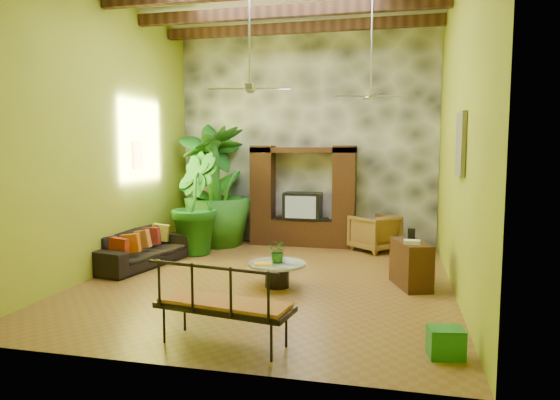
% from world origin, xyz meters
% --- Properties ---
extents(ground, '(7.00, 7.00, 0.00)m').
position_xyz_m(ground, '(0.00, 0.00, 0.00)').
color(ground, brown).
rests_on(ground, ground).
extents(back_wall, '(6.00, 0.02, 5.00)m').
position_xyz_m(back_wall, '(0.00, 3.50, 2.50)').
color(back_wall, '#ABB92A').
rests_on(back_wall, ground).
extents(left_wall, '(0.02, 7.00, 5.00)m').
position_xyz_m(left_wall, '(-3.00, 0.00, 2.50)').
color(left_wall, '#ABB92A').
rests_on(left_wall, ground).
extents(right_wall, '(0.02, 7.00, 5.00)m').
position_xyz_m(right_wall, '(3.00, 0.00, 2.50)').
color(right_wall, '#ABB92A').
rests_on(right_wall, ground).
extents(stone_accent_wall, '(5.98, 0.10, 4.98)m').
position_xyz_m(stone_accent_wall, '(0.00, 3.44, 2.50)').
color(stone_accent_wall, '#3A3C42').
rests_on(stone_accent_wall, ground).
extents(entertainment_center, '(2.40, 0.55, 2.30)m').
position_xyz_m(entertainment_center, '(0.00, 3.14, 0.97)').
color(entertainment_center, black).
rests_on(entertainment_center, ground).
extents(ceiling_fan_front, '(1.28, 1.28, 1.86)m').
position_xyz_m(ceiling_fan_front, '(-0.20, -0.40, 3.40)').
color(ceiling_fan_front, '#AFAFB4').
rests_on(ceiling_fan_front, ceiling).
extents(ceiling_fan_back, '(1.28, 1.28, 1.86)m').
position_xyz_m(ceiling_fan_back, '(1.60, 1.20, 3.40)').
color(ceiling_fan_back, '#AFAFB4').
rests_on(ceiling_fan_back, ceiling).
extents(wall_art_mask, '(0.06, 0.32, 0.55)m').
position_xyz_m(wall_art_mask, '(-2.96, 1.00, 2.10)').
color(wall_art_mask, orange).
rests_on(wall_art_mask, left_wall).
extents(wall_art_painting, '(0.06, 0.70, 0.90)m').
position_xyz_m(wall_art_painting, '(2.96, -0.60, 2.30)').
color(wall_art_painting, '#265F8B').
rests_on(wall_art_painting, right_wall).
extents(sofa, '(1.29, 2.39, 0.66)m').
position_xyz_m(sofa, '(-2.65, 0.50, 0.33)').
color(sofa, black).
rests_on(sofa, ground).
extents(wicker_armchair, '(1.22, 1.22, 0.80)m').
position_xyz_m(wicker_armchair, '(1.65, 2.88, 0.40)').
color(wicker_armchair, brown).
rests_on(wicker_armchair, ground).
extents(tall_plant_a, '(1.79, 1.65, 2.82)m').
position_xyz_m(tall_plant_a, '(-2.15, 2.94, 1.41)').
color(tall_plant_a, '#185B1C').
rests_on(tall_plant_a, ground).
extents(tall_plant_b, '(1.44, 1.52, 2.17)m').
position_xyz_m(tall_plant_b, '(-2.10, 1.76, 1.09)').
color(tall_plant_b, '#1A6019').
rests_on(tall_plant_b, ground).
extents(tall_plant_c, '(1.98, 1.98, 2.74)m').
position_xyz_m(tall_plant_c, '(-1.91, 2.70, 1.37)').
color(tall_plant_c, '#266A1C').
rests_on(tall_plant_c, ground).
extents(coffee_table, '(0.93, 0.93, 0.40)m').
position_xyz_m(coffee_table, '(0.24, -0.38, 0.26)').
color(coffee_table, black).
rests_on(coffee_table, ground).
extents(centerpiece_plant, '(0.38, 0.34, 0.37)m').
position_xyz_m(centerpiece_plant, '(0.25, -0.35, 0.59)').
color(centerpiece_plant, '#235F19').
rests_on(centerpiece_plant, coffee_table).
extents(yellow_tray, '(0.32, 0.27, 0.03)m').
position_xyz_m(yellow_tray, '(0.06, -0.57, 0.41)').
color(yellow_tray, '#FEF11B').
rests_on(yellow_tray, coffee_table).
extents(iron_bench, '(1.65, 0.82, 0.57)m').
position_xyz_m(iron_bench, '(0.22, -2.92, 0.53)').
color(iron_bench, black).
rests_on(iron_bench, ground).
extents(side_console, '(0.70, 1.02, 0.74)m').
position_xyz_m(side_console, '(2.35, 0.13, 0.37)').
color(side_console, '#331810').
rests_on(side_console, ground).
extents(green_bin, '(0.41, 0.33, 0.32)m').
position_xyz_m(green_bin, '(2.65, -2.62, 0.16)').
color(green_bin, '#1E7030').
rests_on(green_bin, ground).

